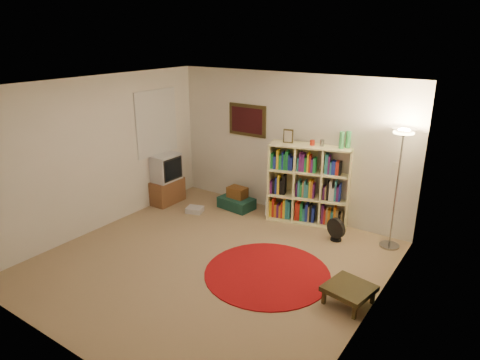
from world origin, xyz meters
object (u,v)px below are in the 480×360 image
at_px(floor_fan, 336,229).
at_px(tv_stand, 165,179).
at_px(bookshelf, 308,185).
at_px(suitcase, 237,203).
at_px(floor_lamp, 401,150).
at_px(side_table, 349,289).

relative_size(floor_fan, tv_stand, 0.39).
relative_size(bookshelf, suitcase, 2.43).
bearing_deg(bookshelf, floor_fan, -44.72).
height_order(bookshelf, floor_lamp, floor_lamp).
xyz_separation_m(bookshelf, side_table, (1.49, -1.89, -0.46)).
bearing_deg(floor_lamp, suitcase, -178.12).
distance_m(floor_lamp, floor_fan, 1.58).
relative_size(tv_stand, side_table, 1.57).
relative_size(bookshelf, tv_stand, 1.71).
bearing_deg(tv_stand, floor_lamp, 8.37).
height_order(floor_fan, suitcase, floor_fan).
bearing_deg(floor_fan, side_table, -41.76).
distance_m(bookshelf, floor_fan, 0.95).
bearing_deg(tv_stand, floor_fan, 5.52).
bearing_deg(side_table, bookshelf, 128.33).
bearing_deg(floor_fan, floor_lamp, 40.77).
xyz_separation_m(floor_fan, side_table, (0.78, -1.48, 0.01)).
bearing_deg(bookshelf, side_table, -66.67).
distance_m(bookshelf, floor_lamp, 1.73).
distance_m(bookshelf, suitcase, 1.45).
bearing_deg(floor_lamp, tv_stand, -171.60).
distance_m(bookshelf, side_table, 2.45).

